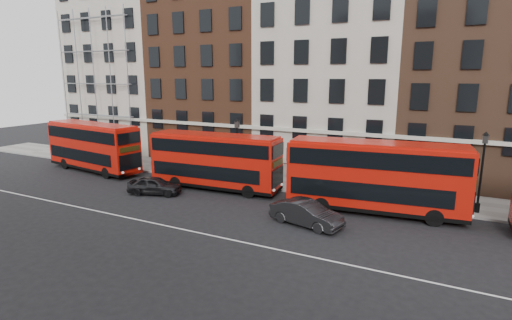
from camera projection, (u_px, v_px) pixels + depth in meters
The scene contains 13 objects.
ground at pixel (246, 227), 23.93m from camera, with size 120.00×120.00×0.00m, color black.
pavement at pixel (306, 184), 33.06m from camera, with size 80.00×5.00×0.15m, color gray.
kerb at pixel (295, 192), 30.88m from camera, with size 80.00×0.30×0.16m, color gray.
road_centre_line at pixel (228, 239), 22.19m from camera, with size 70.00×0.12×0.01m, color white.
building_terrace at pixel (333, 61), 37.50m from camera, with size 64.00×11.95×22.00m.
bus_a at pixel (93, 146), 37.53m from camera, with size 11.08×4.04×4.55m.
bus_b at pixel (215, 160), 31.46m from camera, with size 10.70×3.23×4.43m.
bus_c at pixel (375, 176), 25.93m from camera, with size 11.53×3.99×4.75m.
car_rear at pixel (155, 185), 30.45m from camera, with size 1.63×4.06×1.38m, color black.
car_front at pixel (306, 213), 24.13m from camera, with size 1.59×4.55×1.50m, color black.
lamp_post_left at pixel (237, 147), 33.02m from camera, with size 0.44×0.44×5.33m.
lamp_post_right at pixel (482, 169), 25.53m from camera, with size 0.44×0.44×5.33m.
iron_railings at pixel (315, 172), 34.86m from camera, with size 6.60×0.06×1.00m, color black, non-canonical shape.
Camera 1 is at (10.84, -19.80, 8.94)m, focal length 28.00 mm.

